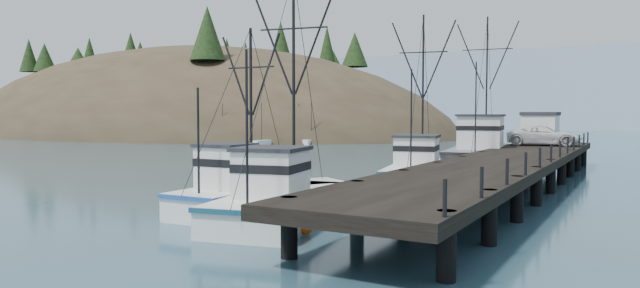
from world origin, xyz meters
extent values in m
plane|color=#2A4C5E|center=(0.00, 0.00, 0.00)|extent=(400.00, 400.00, 0.00)
cube|color=black|center=(14.00, 16.00, 1.75)|extent=(6.00, 44.00, 0.50)
cylinder|color=black|center=(11.40, -4.00, 1.00)|extent=(0.56, 0.56, 2.00)
cylinder|color=black|center=(16.60, -4.00, 1.00)|extent=(0.56, 0.56, 2.00)
cylinder|color=black|center=(11.40, 1.00, 1.00)|extent=(0.56, 0.56, 2.00)
cylinder|color=black|center=(16.60, 1.00, 1.00)|extent=(0.56, 0.56, 2.00)
cylinder|color=black|center=(11.40, 6.00, 1.00)|extent=(0.56, 0.56, 2.00)
cylinder|color=black|center=(16.60, 6.00, 1.00)|extent=(0.56, 0.56, 2.00)
cylinder|color=black|center=(11.40, 11.00, 1.00)|extent=(0.56, 0.56, 2.00)
cylinder|color=black|center=(16.60, 11.00, 1.00)|extent=(0.56, 0.56, 2.00)
cylinder|color=black|center=(11.40, 16.00, 1.00)|extent=(0.56, 0.56, 2.00)
cylinder|color=black|center=(16.60, 16.00, 1.00)|extent=(0.56, 0.56, 2.00)
cylinder|color=black|center=(11.40, 21.00, 1.00)|extent=(0.56, 0.56, 2.00)
cylinder|color=black|center=(16.60, 21.00, 1.00)|extent=(0.56, 0.56, 2.00)
cylinder|color=black|center=(11.40, 26.00, 1.00)|extent=(0.56, 0.56, 2.00)
cylinder|color=black|center=(16.60, 26.00, 1.00)|extent=(0.56, 0.56, 2.00)
cylinder|color=black|center=(11.40, 31.00, 1.00)|extent=(0.56, 0.56, 2.00)
cylinder|color=black|center=(16.60, 31.00, 1.00)|extent=(0.56, 0.56, 2.00)
cylinder|color=black|center=(11.40, 36.00, 1.00)|extent=(0.56, 0.56, 2.00)
cylinder|color=black|center=(16.60, 36.00, 1.00)|extent=(0.56, 0.56, 2.00)
ellipsoid|color=#382D1E|center=(-70.00, 78.00, -6.00)|extent=(132.00, 78.00, 51.00)
ellipsoid|color=black|center=(-75.00, 82.00, -2.00)|extent=(109.20, 62.40, 41.60)
ellipsoid|color=black|center=(-110.00, 70.00, -4.00)|extent=(57.60, 39.60, 32.40)
cube|color=beige|center=(-38.00, 56.00, 1.40)|extent=(4.00, 5.00, 2.80)
cube|color=beige|center=(-44.00, 60.00, 1.40)|extent=(4.00, 5.00, 2.80)
cube|color=beige|center=(-34.00, 62.00, 1.40)|extent=(4.00, 5.00, 2.80)
cube|color=#9EB2C6|center=(10.00, 170.00, 0.00)|extent=(360.00, 40.00, 26.00)
cube|color=silver|center=(-40.00, 185.00, 0.00)|extent=(180.00, 25.00, 18.00)
cube|color=white|center=(-27.30, 48.55, 0.30)|extent=(1.00, 3.50, 0.90)
cylinder|color=black|center=(-27.30, 48.55, 3.20)|extent=(0.08, 0.08, 6.00)
cube|color=white|center=(-22.51, 54.65, 0.30)|extent=(1.00, 3.50, 0.90)
cylinder|color=black|center=(-22.51, 54.65, 3.20)|extent=(0.08, 0.08, 6.00)
cube|color=white|center=(-25.73, 56.25, 0.30)|extent=(1.00, 3.50, 0.90)
cylinder|color=black|center=(-25.73, 56.25, 3.20)|extent=(0.08, 0.08, 6.00)
cube|color=white|center=(-41.96, 56.68, 0.30)|extent=(1.00, 3.50, 0.90)
cylinder|color=black|center=(-41.96, 56.68, 3.20)|extent=(0.08, 0.08, 6.00)
cube|color=white|center=(-35.21, 49.30, 0.30)|extent=(1.00, 3.50, 0.90)
cylinder|color=black|center=(-35.21, 49.30, 3.20)|extent=(0.08, 0.08, 6.00)
cube|color=white|center=(-27.26, 60.45, 0.30)|extent=(1.00, 3.50, 0.90)
cylinder|color=black|center=(-27.26, 60.45, 3.20)|extent=(0.08, 0.08, 6.00)
cube|color=white|center=(-36.40, 59.53, 0.30)|extent=(1.00, 3.50, 0.90)
cylinder|color=black|center=(-36.40, 59.53, 3.20)|extent=(0.08, 0.08, 6.00)
cube|color=white|center=(-26.70, 64.62, 0.30)|extent=(1.00, 3.50, 0.90)
cylinder|color=black|center=(-26.70, 64.62, 3.20)|extent=(0.08, 0.08, 6.00)
cube|color=white|center=(7.75, 1.13, 0.45)|extent=(5.32, 9.65, 1.60)
cube|color=white|center=(6.83, 5.60, 0.45)|extent=(3.49, 3.49, 1.60)
cube|color=navy|center=(7.75, 1.13, 1.15)|extent=(5.44, 9.89, 0.18)
cube|color=silver|center=(7.98, -0.02, 2.20)|extent=(2.96, 3.02, 1.90)
cube|color=#26262B|center=(7.98, -0.02, 3.23)|extent=(3.21, 3.29, 0.16)
cylinder|color=black|center=(7.46, 2.50, 6.08)|extent=(0.14, 0.14, 9.66)
cylinder|color=black|center=(8.45, -2.31, 4.15)|extent=(0.10, 0.10, 5.80)
cube|color=white|center=(4.63, 2.01, 0.45)|extent=(3.14, 7.36, 1.60)
cube|color=white|center=(4.53, 5.65, 0.45)|extent=(2.93, 2.93, 1.60)
cube|color=#2350A0|center=(4.63, 2.01, 1.15)|extent=(3.21, 7.55, 0.18)
cube|color=silver|center=(4.66, 1.08, 2.20)|extent=(2.11, 2.11, 1.90)
cube|color=#26262B|center=(4.66, 1.08, 3.23)|extent=(2.29, 2.30, 0.16)
cylinder|color=black|center=(4.60, 3.13, 5.03)|extent=(0.14, 0.14, 7.55)
cylinder|color=black|center=(4.71, -0.79, 3.52)|extent=(0.10, 0.10, 4.53)
cube|color=white|center=(8.36, 16.58, 0.45)|extent=(5.52, 10.01, 1.60)
cube|color=white|center=(7.38, 21.21, 0.45)|extent=(3.57, 3.57, 1.60)
cube|color=#16575A|center=(8.36, 16.58, 1.15)|extent=(5.64, 10.26, 0.18)
cube|color=silver|center=(8.61, 15.39, 2.20)|extent=(3.05, 3.14, 1.90)
cube|color=#26262B|center=(8.61, 15.39, 3.23)|extent=(3.31, 3.42, 0.16)
cylinder|color=black|center=(8.06, 18.00, 6.30)|extent=(0.14, 0.14, 10.11)
cylinder|color=black|center=(9.12, 13.02, 4.28)|extent=(0.10, 0.10, 6.07)
cube|color=slate|center=(9.66, 28.30, 0.75)|extent=(6.32, 13.82, 2.20)
cube|color=slate|center=(8.79, 34.91, 0.75)|extent=(4.59, 4.59, 2.20)
cube|color=black|center=(9.66, 28.30, 1.75)|extent=(6.45, 14.18, 0.18)
cube|color=silver|center=(9.88, 26.60, 3.15)|extent=(3.70, 4.15, 2.60)
cube|color=#26262B|center=(9.88, 26.60, 4.53)|extent=(4.02, 4.53, 0.16)
cylinder|color=black|center=(9.39, 30.33, 7.38)|extent=(0.14, 0.14, 11.06)
cylinder|color=black|center=(10.32, 23.21, 5.17)|extent=(0.10, 0.10, 6.64)
cube|color=silver|center=(13.25, 34.00, 3.25)|extent=(2.80, 3.00, 2.50)
cube|color=#26262B|center=(13.25, 34.00, 4.65)|extent=(3.00, 3.20, 0.30)
imported|color=silver|center=(14.01, 30.98, 2.83)|extent=(6.24, 3.49, 1.65)
imported|color=slate|center=(-10.37, 27.97, 0.00)|extent=(3.94, 5.17, 1.00)
camera|label=1|loc=(21.31, -19.32, 4.69)|focal=32.00mm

